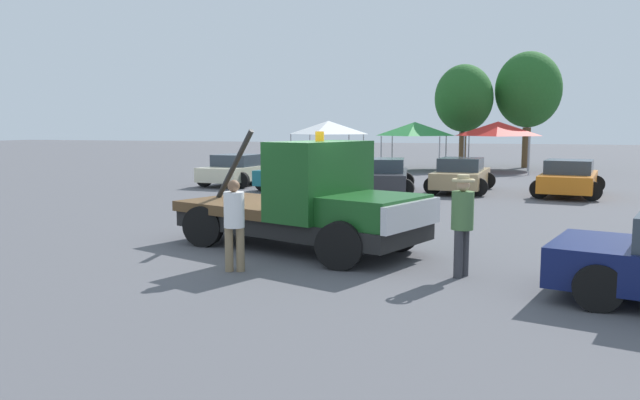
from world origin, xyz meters
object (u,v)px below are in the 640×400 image
Objects in this scene: person_near_truck at (462,217)px; canopy_tent_white at (328,128)px; canopy_tent_red at (498,129)px; tree_center at (464,99)px; parked_car_charcoal at (382,176)px; traffic_cone at (385,215)px; person_at_hood at (234,219)px; parked_car_tan at (461,175)px; tree_left at (528,90)px; canopy_tent_green at (415,129)px; parked_car_teal at (300,173)px; parked_car_orange at (569,178)px; tow_truck at (310,205)px; parked_car_cream at (239,170)px.

person_near_truck is 0.48× the size of canopy_tent_white.
tree_center is at bearing 121.92° from canopy_tent_red.
traffic_cone is at bearing -176.37° from parked_car_charcoal.
person_near_truck reaches higher than person_at_hood.
parked_car_tan is 16.33m from tree_left.
traffic_cone is (2.38, -19.88, -2.13)m from canopy_tent_green.
parked_car_teal and parked_car_orange have the same top height.
person_at_hood is at bearing 173.16° from parked_car_tan.
tree_left reaches higher than parked_car_charcoal.
canopy_tent_white is at bearing 174.73° from canopy_tent_red.
canopy_tent_red is at bearing -23.63° from parked_car_teal.
canopy_tent_red is at bearing -108.70° from tree_left.
parked_car_charcoal is 3.21m from parked_car_tan.
canopy_tent_green is at bearing -124.81° from tree_center.
tow_truck is 3.34× the size of person_near_truck.
canopy_tent_red is (1.01, 10.96, 1.76)m from parked_car_tan.
canopy_tent_green is 20.14m from traffic_cone.
parked_car_teal is 1.41× the size of canopy_tent_green.
traffic_cone is at bearing -69.36° from canopy_tent_white.
parked_car_tan is at bearing 150.82° from person_at_hood.
canopy_tent_red reaches higher than parked_car_orange.
canopy_tent_green is at bearing 162.94° from person_at_hood.
traffic_cone is (5.28, -8.27, -0.39)m from parked_car_teal.
parked_car_tan is at bearing -75.06° from parked_car_teal.
parked_car_tan is 9.01m from traffic_cone.
tree_left is (5.26, 30.56, 3.78)m from person_at_hood.
person_near_truck is at bearing -141.21° from parked_car_teal.
parked_car_tan is 15.03m from canopy_tent_white.
tree_center reaches higher than traffic_cone.
traffic_cone is (1.49, 6.03, -0.69)m from person_at_hood.
tow_truck is at bearing 174.42° from parked_car_tan.
tree_center is (-1.15, 14.43, 3.57)m from parked_car_tan.
canopy_tent_white is at bearing 55.40° from parked_car_orange.
parked_car_teal is 1.05× the size of parked_car_tan.
parked_car_orange is 0.64× the size of tree_left.
parked_car_teal is (3.05, -0.69, 0.00)m from parked_car_cream.
tree_left is (12.11, 15.57, 4.08)m from parked_car_cream.
parked_car_cream is at bearing -118.59° from canopy_tent_green.
parked_car_tan is at bearing -84.45° from parked_car_cream.
parked_car_teal is 1.37× the size of canopy_tent_red.
person_near_truck is 25.59m from canopy_tent_green.
person_at_hood is 26.22m from canopy_tent_red.
person_at_hood is 16.48m from parked_car_cream.
parked_car_cream is 0.70× the size of tree_center.
tow_truck is 3.59× the size of person_at_hood.
person_near_truck is 0.54× the size of canopy_tent_green.
tow_truck reaches higher than parked_car_tan.
canopy_tent_red is (-2.91, 11.19, 1.76)m from parked_car_orange.
parked_car_charcoal is at bearing -107.79° from tree_left.
tree_left reaches higher than canopy_tent_green.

